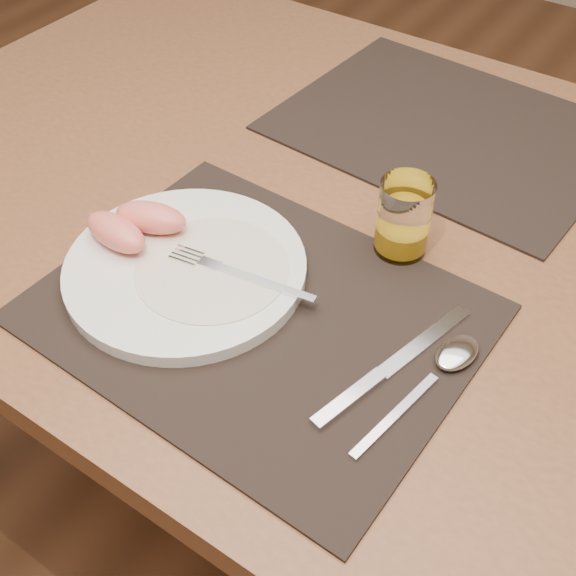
{
  "coord_description": "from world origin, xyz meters",
  "views": [
    {
      "loc": [
        0.33,
        -0.63,
        1.32
      ],
      "look_at": [
        0.02,
        -0.19,
        0.77
      ],
      "focal_mm": 45.0,
      "sensor_mm": 36.0,
      "label": 1
    }
  ],
  "objects_px": {
    "plate": "(186,268)",
    "knife": "(382,374)",
    "placemat_near": "(257,312)",
    "fork": "(229,271)",
    "spoon": "(448,361)",
    "placemat_far": "(447,128)",
    "table": "(353,254)",
    "juice_glass": "(403,221)"
  },
  "relations": [
    {
      "from": "knife",
      "to": "spoon",
      "type": "xyz_separation_m",
      "value": [
        0.05,
        0.05,
        0.0
      ]
    },
    {
      "from": "placemat_near",
      "to": "placemat_far",
      "type": "relative_size",
      "value": 1.0
    },
    {
      "from": "placemat_far",
      "to": "spoon",
      "type": "bearing_deg",
      "value": -64.44
    },
    {
      "from": "plate",
      "to": "fork",
      "type": "xyz_separation_m",
      "value": [
        0.05,
        0.02,
        0.01
      ]
    },
    {
      "from": "table",
      "to": "plate",
      "type": "height_order",
      "value": "plate"
    },
    {
      "from": "table",
      "to": "placemat_near",
      "type": "relative_size",
      "value": 3.11
    },
    {
      "from": "spoon",
      "to": "plate",
      "type": "bearing_deg",
      "value": -171.24
    },
    {
      "from": "table",
      "to": "plate",
      "type": "relative_size",
      "value": 5.19
    },
    {
      "from": "placemat_near",
      "to": "plate",
      "type": "distance_m",
      "value": 0.1
    },
    {
      "from": "placemat_near",
      "to": "spoon",
      "type": "xyz_separation_m",
      "value": [
        0.2,
        0.05,
        0.01
      ]
    },
    {
      "from": "table",
      "to": "placemat_far",
      "type": "bearing_deg",
      "value": 85.5
    },
    {
      "from": "knife",
      "to": "juice_glass",
      "type": "relative_size",
      "value": 2.35
    },
    {
      "from": "plate",
      "to": "placemat_far",
      "type": "bearing_deg",
      "value": 75.71
    },
    {
      "from": "placemat_far",
      "to": "plate",
      "type": "bearing_deg",
      "value": -104.29
    },
    {
      "from": "placemat_far",
      "to": "fork",
      "type": "bearing_deg",
      "value": -98.44
    },
    {
      "from": "placemat_near",
      "to": "fork",
      "type": "distance_m",
      "value": 0.06
    },
    {
      "from": "placemat_far",
      "to": "juice_glass",
      "type": "height_order",
      "value": "juice_glass"
    },
    {
      "from": "table",
      "to": "fork",
      "type": "xyz_separation_m",
      "value": [
        -0.05,
        -0.2,
        0.11
      ]
    },
    {
      "from": "plate",
      "to": "knife",
      "type": "distance_m",
      "value": 0.25
    },
    {
      "from": "placemat_far",
      "to": "plate",
      "type": "xyz_separation_m",
      "value": [
        -0.11,
        -0.44,
        0.01
      ]
    },
    {
      "from": "table",
      "to": "knife",
      "type": "bearing_deg",
      "value": -54.6
    },
    {
      "from": "spoon",
      "to": "juice_glass",
      "type": "xyz_separation_m",
      "value": [
        -0.12,
        0.13,
        0.04
      ]
    },
    {
      "from": "placemat_near",
      "to": "placemat_far",
      "type": "xyz_separation_m",
      "value": [
        0.01,
        0.44,
        0.0
      ]
    },
    {
      "from": "table",
      "to": "spoon",
      "type": "relative_size",
      "value": 7.29
    },
    {
      "from": "knife",
      "to": "placemat_near",
      "type": "bearing_deg",
      "value": 179.57
    },
    {
      "from": "table",
      "to": "placemat_near",
      "type": "height_order",
      "value": "placemat_near"
    },
    {
      "from": "table",
      "to": "fork",
      "type": "bearing_deg",
      "value": -102.64
    },
    {
      "from": "placemat_far",
      "to": "plate",
      "type": "relative_size",
      "value": 1.67
    },
    {
      "from": "juice_glass",
      "to": "plate",
      "type": "bearing_deg",
      "value": -135.61
    },
    {
      "from": "fork",
      "to": "knife",
      "type": "height_order",
      "value": "fork"
    },
    {
      "from": "juice_glass",
      "to": "knife",
      "type": "bearing_deg",
      "value": -67.18
    },
    {
      "from": "knife",
      "to": "table",
      "type": "bearing_deg",
      "value": 125.4
    },
    {
      "from": "placemat_far",
      "to": "juice_glass",
      "type": "distance_m",
      "value": 0.28
    },
    {
      "from": "placemat_far",
      "to": "juice_glass",
      "type": "xyz_separation_m",
      "value": [
        0.07,
        -0.26,
        0.04
      ]
    },
    {
      "from": "plate",
      "to": "juice_glass",
      "type": "bearing_deg",
      "value": 44.39
    },
    {
      "from": "table",
      "to": "juice_glass",
      "type": "distance_m",
      "value": 0.16
    },
    {
      "from": "plate",
      "to": "fork",
      "type": "bearing_deg",
      "value": 18.7
    },
    {
      "from": "fork",
      "to": "knife",
      "type": "xyz_separation_m",
      "value": [
        0.2,
        -0.02,
        -0.02
      ]
    },
    {
      "from": "fork",
      "to": "spoon",
      "type": "relative_size",
      "value": 0.91
    },
    {
      "from": "knife",
      "to": "placemat_far",
      "type": "bearing_deg",
      "value": 107.58
    },
    {
      "from": "fork",
      "to": "juice_glass",
      "type": "distance_m",
      "value": 0.2
    },
    {
      "from": "table",
      "to": "plate",
      "type": "bearing_deg",
      "value": -113.35
    }
  ]
}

